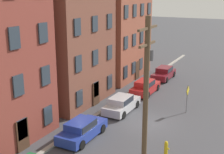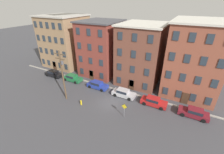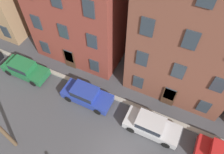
% 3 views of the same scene
% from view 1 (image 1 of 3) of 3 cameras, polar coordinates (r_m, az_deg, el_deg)
% --- Properties ---
extents(ground_plane, '(200.00, 200.00, 0.00)m').
position_cam_1_polar(ground_plane, '(25.73, 6.62, -8.44)').
color(ground_plane, '#424247').
extents(kerb_strip, '(56.00, 0.36, 0.16)m').
position_cam_1_polar(kerb_strip, '(27.45, -2.23, -6.57)').
color(kerb_strip, '#9E998E').
rests_on(kerb_strip, ground_plane).
extents(apartment_far, '(8.85, 10.30, 12.42)m').
position_cam_1_polar(apartment_far, '(30.81, -11.14, 7.46)').
color(apartment_far, brown).
rests_on(apartment_far, ground_plane).
extents(apartment_annex, '(9.53, 12.43, 13.46)m').
position_cam_1_polar(apartment_annex, '(39.51, -3.35, 10.23)').
color(apartment_annex, brown).
rests_on(apartment_annex, ground_plane).
extents(car_blue, '(4.40, 1.92, 1.43)m').
position_cam_1_polar(car_blue, '(22.98, -5.54, -9.42)').
color(car_blue, '#233899').
rests_on(car_blue, ground_plane).
extents(car_silver, '(4.40, 1.92, 1.43)m').
position_cam_1_polar(car_silver, '(27.72, 1.73, -4.87)').
color(car_silver, '#B7B7BC').
rests_on(car_silver, ground_plane).
extents(car_red, '(4.40, 1.92, 1.43)m').
position_cam_1_polar(car_red, '(32.67, 6.07, -1.73)').
color(car_red, '#B21E1E').
rests_on(car_red, ground_plane).
extents(car_maroon, '(4.40, 1.92, 1.43)m').
position_cam_1_polar(car_maroon, '(38.40, 9.46, 0.79)').
color(car_maroon, maroon).
rests_on(car_maroon, ground_plane).
extents(caution_sign, '(0.95, 0.08, 2.51)m').
position_cam_1_polar(caution_sign, '(27.93, 13.63, -3.14)').
color(caution_sign, slate).
rests_on(caution_sign, ground_plane).
extents(utility_pole, '(2.40, 0.44, 9.26)m').
position_cam_1_polar(utility_pole, '(16.31, 6.26, -3.26)').
color(utility_pole, brown).
rests_on(utility_pole, ground_plane).
extents(fire_hydrant, '(0.24, 0.34, 0.96)m').
position_cam_1_polar(fire_hydrant, '(21.23, 9.86, -12.63)').
color(fire_hydrant, yellow).
rests_on(fire_hydrant, ground_plane).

